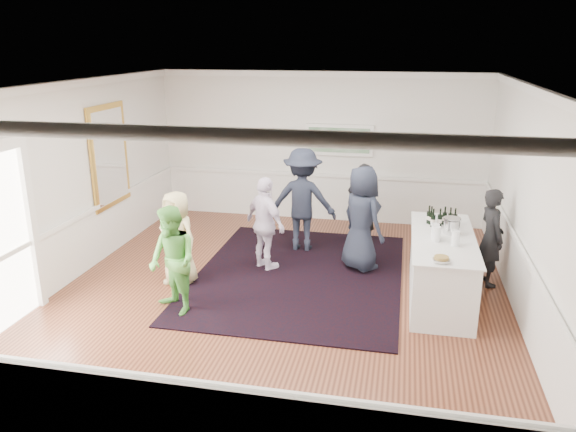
% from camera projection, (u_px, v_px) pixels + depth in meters
% --- Properties ---
extents(floor, '(8.00, 8.00, 0.00)m').
position_uv_depth(floor, '(281.00, 294.00, 8.79)').
color(floor, brown).
rests_on(floor, ground).
extents(ceiling, '(7.00, 8.00, 0.02)m').
position_uv_depth(ceiling, '(280.00, 85.00, 7.83)').
color(ceiling, white).
rests_on(ceiling, wall_back).
extents(wall_left, '(0.02, 8.00, 3.20)m').
position_uv_depth(wall_left, '(67.00, 184.00, 8.99)').
color(wall_left, white).
rests_on(wall_left, floor).
extents(wall_right, '(0.02, 8.00, 3.20)m').
position_uv_depth(wall_right, '(531.00, 209.00, 7.63)').
color(wall_right, white).
rests_on(wall_right, floor).
extents(wall_back, '(7.00, 0.02, 3.20)m').
position_uv_depth(wall_back, '(321.00, 147.00, 12.05)').
color(wall_back, white).
rests_on(wall_back, floor).
extents(wall_front, '(7.00, 0.02, 3.20)m').
position_uv_depth(wall_front, '(174.00, 321.00, 4.57)').
color(wall_front, white).
rests_on(wall_front, floor).
extents(wainscoting, '(7.00, 8.00, 1.00)m').
position_uv_depth(wainscoting, '(280.00, 264.00, 8.64)').
color(wainscoting, white).
rests_on(wainscoting, floor).
extents(mirror, '(0.05, 1.25, 1.85)m').
position_uv_depth(mirror, '(110.00, 156.00, 10.14)').
color(mirror, gold).
rests_on(mirror, wall_left).
extents(landscape_painting, '(1.44, 0.06, 0.66)m').
position_uv_depth(landscape_painting, '(339.00, 140.00, 11.86)').
color(landscape_painting, white).
rests_on(landscape_painting, wall_back).
extents(area_rug, '(3.39, 4.45, 0.02)m').
position_uv_depth(area_rug, '(299.00, 275.00, 9.48)').
color(area_rug, black).
rests_on(area_rug, floor).
extents(serving_table, '(0.93, 2.45, 0.99)m').
position_uv_depth(serving_table, '(441.00, 267.00, 8.51)').
color(serving_table, silver).
rests_on(serving_table, floor).
extents(bartender, '(0.54, 0.67, 1.59)m').
position_uv_depth(bartender, '(491.00, 237.00, 8.93)').
color(bartender, black).
rests_on(bartender, floor).
extents(guest_tan, '(0.89, 0.75, 1.55)m').
position_uv_depth(guest_tan, '(178.00, 238.00, 8.96)').
color(guest_tan, tan).
rests_on(guest_tan, floor).
extents(guest_green, '(0.98, 0.95, 1.59)m').
position_uv_depth(guest_green, '(173.00, 261.00, 7.98)').
color(guest_green, '#56AA44').
rests_on(guest_green, floor).
extents(guest_lilac, '(0.99, 0.90, 1.62)m').
position_uv_depth(guest_lilac, '(266.00, 224.00, 9.53)').
color(guest_lilac, white).
rests_on(guest_lilac, floor).
extents(guest_dark_a, '(1.26, 0.74, 1.94)m').
position_uv_depth(guest_dark_a, '(303.00, 200.00, 10.39)').
color(guest_dark_a, '#1C212F').
rests_on(guest_dark_a, floor).
extents(guest_dark_b, '(0.61, 0.43, 1.59)m').
position_uv_depth(guest_dark_b, '(362.00, 204.00, 10.78)').
color(guest_dark_b, black).
rests_on(guest_dark_b, floor).
extents(guest_navy, '(1.03, 1.03, 1.81)m').
position_uv_depth(guest_navy, '(362.00, 219.00, 9.51)').
color(guest_navy, '#1C212F').
rests_on(guest_navy, floor).
extents(wine_bottles, '(0.47, 0.25, 0.31)m').
position_uv_depth(wine_bottles, '(442.00, 216.00, 8.83)').
color(wine_bottles, black).
rests_on(wine_bottles, serving_table).
extents(juice_pitchers, '(0.39, 0.38, 0.24)m').
position_uv_depth(juice_pitchers, '(442.00, 234.00, 8.12)').
color(juice_pitchers, '#66A63B').
rests_on(juice_pitchers, serving_table).
extents(ice_bucket, '(0.26, 0.26, 0.25)m').
position_uv_depth(ice_bucket, '(452.00, 226.00, 8.48)').
color(ice_bucket, silver).
rests_on(ice_bucket, serving_table).
extents(nut_bowl, '(0.25, 0.25, 0.07)m').
position_uv_depth(nut_bowl, '(441.00, 259.00, 7.40)').
color(nut_bowl, white).
rests_on(nut_bowl, serving_table).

